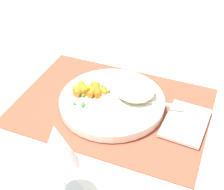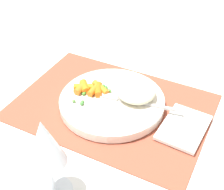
{
  "view_description": "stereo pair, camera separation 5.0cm",
  "coord_description": "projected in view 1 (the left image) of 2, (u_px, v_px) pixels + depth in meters",
  "views": [
    {
      "loc": [
        -0.21,
        0.52,
        0.49
      ],
      "look_at": [
        0.0,
        0.0,
        0.04
      ],
      "focal_mm": 51.78,
      "sensor_mm": 36.0,
      "label": 1
    },
    {
      "loc": [
        -0.26,
        0.5,
        0.49
      ],
      "look_at": [
        0.0,
        0.0,
        0.04
      ],
      "focal_mm": 51.78,
      "sensor_mm": 36.0,
      "label": 2
    }
  ],
  "objects": [
    {
      "name": "placemat",
      "position": [
        112.0,
        106.0,
        0.75
      ],
      "size": [
        0.44,
        0.31,
        0.01
      ],
      "primitive_type": "cube",
      "color": "#9E4733",
      "rests_on": "ground_plane"
    },
    {
      "name": "pea_scatter",
      "position": [
        89.0,
        93.0,
        0.74
      ],
      "size": [
        0.08,
        0.09,
        0.01
      ],
      "color": "#51B646",
      "rests_on": "plate"
    },
    {
      "name": "ground_plane",
      "position": [
        112.0,
        107.0,
        0.75
      ],
      "size": [
        2.4,
        2.4,
        0.0
      ],
      "primitive_type": "plane",
      "color": "white"
    },
    {
      "name": "napkin",
      "position": [
        186.0,
        122.0,
        0.69
      ],
      "size": [
        0.09,
        0.13,
        0.01
      ],
      "primitive_type": "cube",
      "rotation": [
        0.0,
        0.0,
        -0.06
      ],
      "color": "white",
      "rests_on": "placemat"
    },
    {
      "name": "plate",
      "position": [
        112.0,
        102.0,
        0.74
      ],
      "size": [
        0.24,
        0.24,
        0.02
      ],
      "primitive_type": "cylinder",
      "color": "silver",
      "rests_on": "placemat"
    },
    {
      "name": "wine_glass",
      "position": [
        58.0,
        150.0,
        0.49
      ],
      "size": [
        0.07,
        0.07,
        0.17
      ],
      "color": "silver",
      "rests_on": "ground_plane"
    },
    {
      "name": "fork",
      "position": [
        131.0,
        100.0,
        0.72
      ],
      "size": [
        0.19,
        0.04,
        0.01
      ],
      "color": "#BDBDBD",
      "rests_on": "plate"
    },
    {
      "name": "carrot_portion",
      "position": [
        89.0,
        89.0,
        0.75
      ],
      "size": [
        0.09,
        0.06,
        0.02
      ],
      "color": "orange",
      "rests_on": "plate"
    },
    {
      "name": "rice_mound",
      "position": [
        135.0,
        90.0,
        0.73
      ],
      "size": [
        0.09,
        0.08,
        0.03
      ],
      "primitive_type": "ellipsoid",
      "color": "beige",
      "rests_on": "plate"
    }
  ]
}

